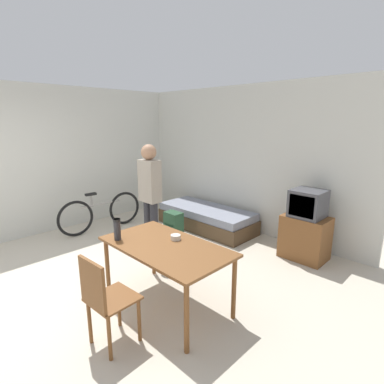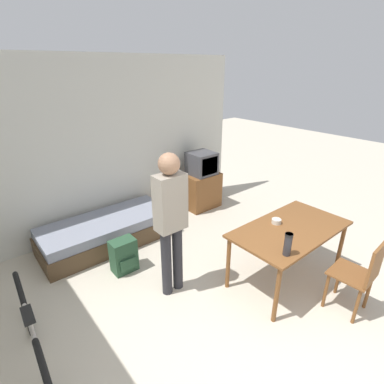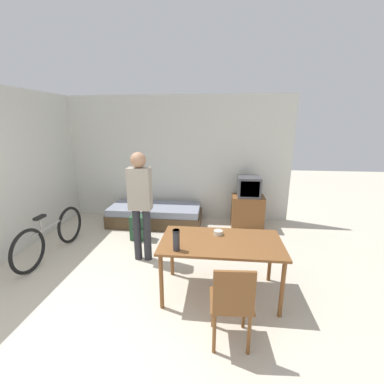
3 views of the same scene
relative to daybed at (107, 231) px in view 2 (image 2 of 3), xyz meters
name	(u,v)px [view 2 (image 2 of 3)]	position (x,y,z in m)	size (l,w,h in m)	color
wall_back	(96,149)	(0.19, 0.52, 1.15)	(5.38, 0.06, 2.70)	silver
daybed	(107,231)	(0.00, 0.00, 0.00)	(1.96, 0.82, 0.41)	#4C3823
tv	(201,183)	(1.96, 0.07, 0.29)	(0.65, 0.48, 1.08)	brown
dining_table	(290,233)	(1.39, -2.21, 0.46)	(1.49, 0.82, 0.74)	brown
wooden_chair	(361,273)	(1.49, -3.03, 0.31)	(0.43, 0.43, 0.91)	brown
bicycle	(34,336)	(-1.37, -1.50, 0.14)	(0.14, 1.67, 0.76)	black
person_standing	(171,216)	(0.16, -1.47, 0.81)	(0.34, 0.23, 1.73)	#28282D
thermos_flask	(288,243)	(0.88, -2.49, 0.67)	(0.08, 0.08, 0.25)	#2D2D33
mate_bowl	(276,221)	(1.35, -2.03, 0.56)	(0.12, 0.12, 0.06)	beige
backpack	(124,256)	(-0.12, -0.76, 0.03)	(0.32, 0.25, 0.46)	#284C33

